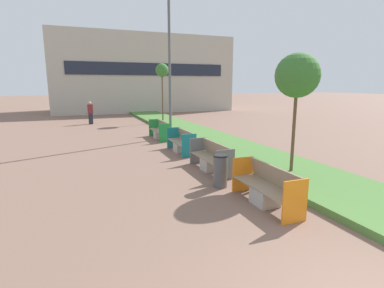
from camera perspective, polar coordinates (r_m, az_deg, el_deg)
name	(u,v)px	position (r m, az deg, el deg)	size (l,w,h in m)	color
planter_grass_strip	(211,139)	(15.47, 3.64, 0.90)	(2.80, 120.00, 0.18)	#4C7A38
building_backdrop	(142,75)	(35.11, -9.57, 12.92)	(18.86, 8.06, 8.00)	#B2AD9E
bench_orange_frame	(267,190)	(7.48, 14.01, -8.47)	(0.65, 2.14, 0.94)	#ADA8A0
bench_grey_frame	(211,160)	(10.11, 3.69, -3.00)	(0.65, 2.22, 0.94)	#ADA8A0
bench_teal_frame	(182,144)	(12.86, -1.99, 0.07)	(0.65, 2.07, 0.94)	#ADA8A0
bench_green_frame	(160,132)	(16.19, -6.11, 2.33)	(0.65, 2.21, 0.94)	#ADA8A0
litter_bin	(220,171)	(8.50, 5.42, -5.11)	(0.41, 0.41, 0.93)	#4C4F51
street_lamp_post	(169,53)	(16.31, -4.32, 16.94)	(0.24, 0.44, 8.20)	#56595B
sapling_tree_near	(297,76)	(9.66, 19.42, 12.09)	(1.33, 1.33, 3.78)	brown
sapling_tree_far	(162,71)	(23.17, -5.73, 13.64)	(0.99, 0.99, 4.43)	brown
pedestrian_walking	(90,113)	(23.34, -18.81, 5.67)	(0.53, 0.24, 1.67)	#232633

